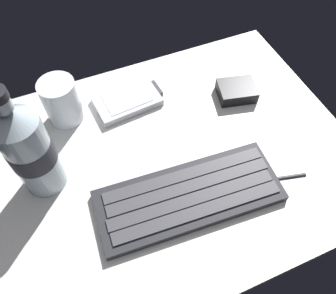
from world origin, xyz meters
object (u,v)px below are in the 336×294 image
Objects in this scene: water_bottle at (29,149)px; keyboard at (191,195)px; charger_block at (237,91)px; juice_cup at (62,102)px; stylus_pen at (278,178)px; handheld_device at (128,100)px.

keyboard is at bearing -30.44° from water_bottle.
water_bottle is 38.76cm from charger_block.
water_bottle is at bearing -117.19° from juice_cup.
water_bottle is 38.87cm from stylus_pen.
juice_cup is at bearing 174.72° from handheld_device.
keyboard is 3.12× the size of stylus_pen.
handheld_device is at bearing 96.87° from keyboard.
keyboard reaches higher than handheld_device.
keyboard is at bearing -83.13° from handheld_device.
handheld_device is at bearing 137.83° from stylus_pen.
charger_block is 19.26cm from stylus_pen.
water_bottle is at bearing -173.25° from charger_block.
keyboard is at bearing -176.46° from stylus_pen.
keyboard is at bearing -136.39° from charger_block.
stylus_pen is at bearing -55.79° from handheld_device.
handheld_device is 0.64× the size of water_bottle.
charger_block reaches higher than handheld_device.
charger_block is at bearing 43.61° from keyboard.
handheld_device reaches higher than stylus_pen.
handheld_device is 12.02cm from juice_cup.
charger_block is at bearing 95.43° from stylus_pen.
stylus_pen is at bearing -98.18° from charger_block.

